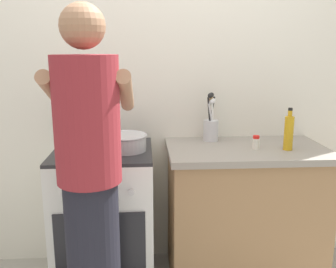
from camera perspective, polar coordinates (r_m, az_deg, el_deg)
back_wall at (r=2.61m, az=2.77°, el=7.28°), size 3.20×0.10×2.50m
countertop at (r=2.55m, az=11.50°, el=-11.78°), size 1.00×0.60×0.90m
stove_range at (r=2.48m, az=-9.55°, el=-12.50°), size 0.60×0.62×0.90m
pot at (r=2.33m, az=-13.42°, el=-0.98°), size 0.24×0.17×0.12m
mixing_bowl at (r=2.27m, az=-6.56°, el=-1.17°), size 0.27×0.27×0.10m
utensil_crock at (r=2.51m, az=6.57°, el=1.26°), size 0.10×0.10×0.32m
spice_bottle at (r=2.37m, az=13.30°, el=-1.23°), size 0.04×0.04×0.08m
oil_bottle at (r=2.38m, az=17.98°, el=0.26°), size 0.06×0.06×0.26m
person at (r=1.82m, az=-11.76°, el=-8.16°), size 0.41×0.50×1.70m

